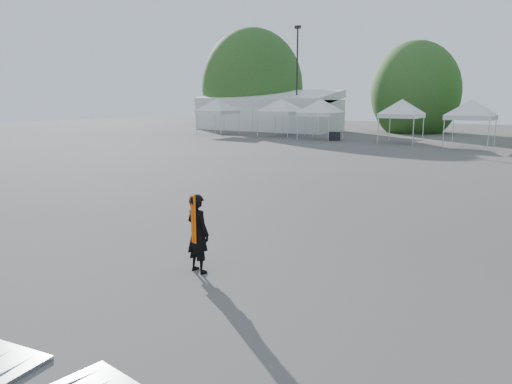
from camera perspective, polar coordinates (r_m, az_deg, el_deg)
The scene contains 12 objects.
ground at distance 12.71m, azimuth 2.01°, elevation -5.19°, with size 120.00×120.00×0.00m, color #474442.
marquee at distance 53.58m, azimuth 1.37°, elevation 9.19°, with size 15.00×6.25×4.23m.
light_pole_west at distance 50.73m, azimuth 4.72°, elevation 13.36°, with size 0.60×0.25×10.30m.
tree_far_w at distance 58.26m, azimuth -0.44°, elevation 11.85°, with size 4.80×4.80×7.30m.
tree_mid_w at distance 52.45m, azimuth 17.75°, elevation 10.80°, with size 4.16×4.16×6.33m.
tent_a at distance 47.34m, azimuth -4.41°, elevation 10.27°, with size 4.28×4.28×3.88m.
tent_b at distance 45.31m, azimuth 2.93°, elevation 10.26°, with size 4.70×4.70×3.88m.
tent_c at distance 42.05m, azimuth 7.43°, elevation 10.14°, with size 4.26×4.26×3.88m.
tent_d at distance 39.80m, azimuth 16.38°, elevation 9.76°, with size 4.01×4.01×3.88m.
tent_e at distance 38.17m, azimuth 23.46°, elevation 9.29°, with size 4.34×4.34×3.88m.
man at distance 10.12m, azimuth -6.67°, elevation -4.70°, with size 0.66×0.50×1.62m.
crate_west at distance 41.11m, azimuth 8.94°, elevation 6.30°, with size 0.90×0.70×0.70m, color black.
Camera 1 is at (6.33, -10.45, 3.51)m, focal length 35.00 mm.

